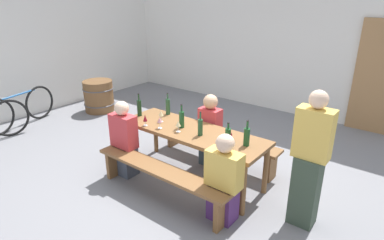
# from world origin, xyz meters

# --- Properties ---
(ground_plane) EXTENTS (24.00, 24.00, 0.00)m
(ground_plane) POSITION_xyz_m (0.00, 0.00, 0.00)
(ground_plane) COLOR slate
(back_wall) EXTENTS (14.00, 0.20, 3.20)m
(back_wall) POSITION_xyz_m (0.00, 3.61, 1.60)
(back_wall) COLOR silver
(back_wall) RESTS_ON ground
(side_wall) EXTENTS (0.20, 7.61, 3.20)m
(side_wall) POSITION_xyz_m (-4.49, 0.00, 1.60)
(side_wall) COLOR silver
(side_wall) RESTS_ON ground
(wooden_door) EXTENTS (0.90, 0.06, 2.10)m
(wooden_door) POSITION_xyz_m (1.68, 3.47, 1.05)
(wooden_door) COLOR #9E7247
(wooden_door) RESTS_ON ground
(tasting_table) EXTENTS (2.15, 0.71, 0.75)m
(tasting_table) POSITION_xyz_m (0.00, 0.00, 0.67)
(tasting_table) COLOR brown
(tasting_table) RESTS_ON ground
(bench_near) EXTENTS (2.05, 0.30, 0.45)m
(bench_near) POSITION_xyz_m (0.00, -0.65, 0.36)
(bench_near) COLOR brown
(bench_near) RESTS_ON ground
(bench_far) EXTENTS (2.05, 0.30, 0.45)m
(bench_far) POSITION_xyz_m (0.00, 0.65, 0.36)
(bench_far) COLOR brown
(bench_far) RESTS_ON ground
(wine_bottle_0) EXTENTS (0.07, 0.07, 0.34)m
(wine_bottle_0) POSITION_xyz_m (-0.18, -0.01, 0.87)
(wine_bottle_0) COLOR #194723
(wine_bottle_0) RESTS_ON tasting_table
(wine_bottle_1) EXTENTS (0.08, 0.08, 0.33)m
(wine_bottle_1) POSITION_xyz_m (0.82, 0.03, 0.87)
(wine_bottle_1) COLOR #194723
(wine_bottle_1) RESTS_ON tasting_table
(wine_bottle_2) EXTENTS (0.07, 0.07, 0.33)m
(wine_bottle_2) POSITION_xyz_m (0.19, -0.06, 0.87)
(wine_bottle_2) COLOR #234C2D
(wine_bottle_2) RESTS_ON tasting_table
(wine_bottle_3) EXTENTS (0.07, 0.07, 0.29)m
(wine_bottle_3) POSITION_xyz_m (0.62, -0.07, 0.86)
(wine_bottle_3) COLOR #194723
(wine_bottle_3) RESTS_ON tasting_table
(wine_bottle_4) EXTENTS (0.07, 0.07, 0.35)m
(wine_bottle_4) POSITION_xyz_m (-0.98, -0.05, 0.88)
(wine_bottle_4) COLOR #143319
(wine_bottle_4) RESTS_ON tasting_table
(wine_bottle_5) EXTENTS (0.07, 0.07, 0.34)m
(wine_bottle_5) POSITION_xyz_m (-0.68, 0.27, 0.88)
(wine_bottle_5) COLOR #234C2D
(wine_bottle_5) RESTS_ON tasting_table
(wine_glass_0) EXTENTS (0.07, 0.07, 0.18)m
(wine_glass_0) POSITION_xyz_m (-0.55, -0.03, 0.88)
(wine_glass_0) COLOR silver
(wine_glass_0) RESTS_ON tasting_table
(wine_glass_1) EXTENTS (0.06, 0.06, 0.17)m
(wine_glass_1) POSITION_xyz_m (-0.62, -0.28, 0.86)
(wine_glass_1) COLOR silver
(wine_glass_1) RESTS_ON tasting_table
(wine_glass_2) EXTENTS (0.07, 0.07, 0.16)m
(wine_glass_2) POSITION_xyz_m (-0.11, -0.16, 0.86)
(wine_glass_2) COLOR silver
(wine_glass_2) RESTS_ON tasting_table
(wine_glass_3) EXTENTS (0.07, 0.07, 0.16)m
(wine_glass_3) POSITION_xyz_m (-0.39, -0.22, 0.87)
(wine_glass_3) COLOR silver
(wine_glass_3) RESTS_ON tasting_table
(wine_glass_4) EXTENTS (0.06, 0.06, 0.16)m
(wine_glass_4) POSITION_xyz_m (0.59, 0.03, 0.86)
(wine_glass_4) COLOR silver
(wine_glass_4) RESTS_ON tasting_table
(seated_guest_near_0) EXTENTS (0.39, 0.24, 1.13)m
(seated_guest_near_0) POSITION_xyz_m (-0.83, -0.50, 0.53)
(seated_guest_near_0) COLOR #3F4654
(seated_guest_near_0) RESTS_ON ground
(seated_guest_near_1) EXTENTS (0.42, 0.24, 1.09)m
(seated_guest_near_1) POSITION_xyz_m (0.85, -0.50, 0.52)
(seated_guest_near_1) COLOR #4A2661
(seated_guest_near_1) RESTS_ON ground
(seated_guest_far_0) EXTENTS (0.33, 0.24, 1.13)m
(seated_guest_far_0) POSITION_xyz_m (-0.05, 0.50, 0.55)
(seated_guest_far_0) COLOR #304046
(seated_guest_far_0) RESTS_ON ground
(standing_host) EXTENTS (0.38, 0.24, 1.61)m
(standing_host) POSITION_xyz_m (1.61, 0.01, 0.78)
(standing_host) COLOR #344335
(standing_host) RESTS_ON ground
(wine_barrel) EXTENTS (0.68, 0.68, 0.69)m
(wine_barrel) POSITION_xyz_m (-3.43, 1.00, 0.35)
(wine_barrel) COLOR brown
(wine_barrel) RESTS_ON ground
(parked_bicycle_0) EXTENTS (0.45, 1.64, 0.90)m
(parked_bicycle_0) POSITION_xyz_m (-3.90, -0.55, 0.37)
(parked_bicycle_0) COLOR black
(parked_bicycle_0) RESTS_ON ground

